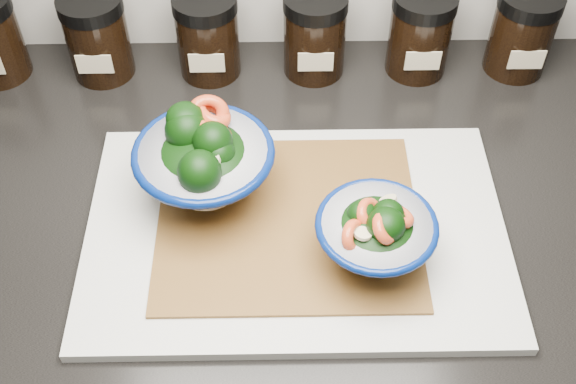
{
  "coord_description": "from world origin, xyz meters",
  "views": [
    {
      "loc": [
        0.09,
        0.93,
        1.52
      ],
      "look_at": [
        0.1,
        1.42,
        0.96
      ],
      "focal_mm": 45.0,
      "sensor_mm": 36.0,
      "label": 1
    }
  ],
  "objects_px": {
    "bowl_right": "(376,233)",
    "spice_jar_e": "(420,33)",
    "spice_jar_f": "(522,32)",
    "cutting_board": "(296,231)",
    "spice_jar_b": "(97,36)",
    "bowl_left": "(204,161)",
    "spice_jar_d": "(315,34)",
    "spice_jar_c": "(208,35)"
  },
  "relations": [
    {
      "from": "cutting_board",
      "to": "spice_jar_c",
      "type": "bearing_deg",
      "value": 110.93
    },
    {
      "from": "cutting_board",
      "to": "spice_jar_b",
      "type": "xyz_separation_m",
      "value": [
        -0.25,
        0.28,
        0.05
      ]
    },
    {
      "from": "cutting_board",
      "to": "bowl_right",
      "type": "height_order",
      "value": "bowl_right"
    },
    {
      "from": "bowl_right",
      "to": "spice_jar_e",
      "type": "height_order",
      "value": "spice_jar_e"
    },
    {
      "from": "bowl_left",
      "to": "spice_jar_e",
      "type": "xyz_separation_m",
      "value": [
        0.26,
        0.23,
        -0.01
      ]
    },
    {
      "from": "spice_jar_b",
      "to": "spice_jar_c",
      "type": "distance_m",
      "value": 0.14
    },
    {
      "from": "bowl_left",
      "to": "spice_jar_f",
      "type": "xyz_separation_m",
      "value": [
        0.39,
        0.23,
        -0.01
      ]
    },
    {
      "from": "spice_jar_d",
      "to": "spice_jar_b",
      "type": "bearing_deg",
      "value": 180.0
    },
    {
      "from": "spice_jar_b",
      "to": "spice_jar_f",
      "type": "bearing_deg",
      "value": 0.0
    },
    {
      "from": "bowl_right",
      "to": "spice_jar_d",
      "type": "bearing_deg",
      "value": 98.47
    },
    {
      "from": "bowl_left",
      "to": "spice_jar_c",
      "type": "bearing_deg",
      "value": 92.56
    },
    {
      "from": "cutting_board",
      "to": "bowl_left",
      "type": "relative_size",
      "value": 2.97
    },
    {
      "from": "cutting_board",
      "to": "spice_jar_e",
      "type": "bearing_deg",
      "value": 59.38
    },
    {
      "from": "bowl_right",
      "to": "spice_jar_f",
      "type": "distance_m",
      "value": 0.39
    },
    {
      "from": "spice_jar_c",
      "to": "bowl_left",
      "type": "bearing_deg",
      "value": -87.44
    },
    {
      "from": "spice_jar_c",
      "to": "spice_jar_e",
      "type": "relative_size",
      "value": 1.0
    },
    {
      "from": "spice_jar_b",
      "to": "spice_jar_e",
      "type": "xyz_separation_m",
      "value": [
        0.41,
        0.0,
        0.0
      ]
    },
    {
      "from": "cutting_board",
      "to": "spice_jar_d",
      "type": "distance_m",
      "value": 0.29
    },
    {
      "from": "bowl_right",
      "to": "spice_jar_c",
      "type": "bearing_deg",
      "value": 119.87
    },
    {
      "from": "bowl_right",
      "to": "spice_jar_b",
      "type": "distance_m",
      "value": 0.46
    },
    {
      "from": "cutting_board",
      "to": "bowl_left",
      "type": "distance_m",
      "value": 0.12
    },
    {
      "from": "bowl_right",
      "to": "spice_jar_f",
      "type": "height_order",
      "value": "spice_jar_f"
    },
    {
      "from": "bowl_right",
      "to": "spice_jar_b",
      "type": "relative_size",
      "value": 1.08
    },
    {
      "from": "cutting_board",
      "to": "bowl_left",
      "type": "xyz_separation_m",
      "value": [
        -0.1,
        0.05,
        0.06
      ]
    },
    {
      "from": "cutting_board",
      "to": "spice_jar_d",
      "type": "bearing_deg",
      "value": 83.85
    },
    {
      "from": "spice_jar_d",
      "to": "spice_jar_f",
      "type": "height_order",
      "value": "same"
    },
    {
      "from": "spice_jar_d",
      "to": "bowl_right",
      "type": "bearing_deg",
      "value": -81.53
    },
    {
      "from": "cutting_board",
      "to": "spice_jar_c",
      "type": "xyz_separation_m",
      "value": [
        -0.11,
        0.28,
        0.05
      ]
    },
    {
      "from": "bowl_left",
      "to": "bowl_right",
      "type": "distance_m",
      "value": 0.2
    },
    {
      "from": "spice_jar_c",
      "to": "spice_jar_e",
      "type": "height_order",
      "value": "same"
    },
    {
      "from": "bowl_left",
      "to": "spice_jar_c",
      "type": "height_order",
      "value": "bowl_left"
    },
    {
      "from": "bowl_left",
      "to": "spice_jar_b",
      "type": "bearing_deg",
      "value": 123.2
    },
    {
      "from": "spice_jar_d",
      "to": "spice_jar_f",
      "type": "xyz_separation_m",
      "value": [
        0.27,
        0.0,
        0.0
      ]
    },
    {
      "from": "spice_jar_b",
      "to": "spice_jar_c",
      "type": "relative_size",
      "value": 1.0
    },
    {
      "from": "bowl_left",
      "to": "bowl_right",
      "type": "relative_size",
      "value": 1.24
    },
    {
      "from": "spice_jar_e",
      "to": "spice_jar_c",
      "type": "bearing_deg",
      "value": 180.0
    },
    {
      "from": "bowl_left",
      "to": "spice_jar_f",
      "type": "height_order",
      "value": "bowl_left"
    },
    {
      "from": "spice_jar_d",
      "to": "spice_jar_e",
      "type": "distance_m",
      "value": 0.14
    },
    {
      "from": "bowl_left",
      "to": "spice_jar_e",
      "type": "height_order",
      "value": "bowl_left"
    },
    {
      "from": "spice_jar_b",
      "to": "spice_jar_d",
      "type": "relative_size",
      "value": 1.0
    },
    {
      "from": "cutting_board",
      "to": "spice_jar_d",
      "type": "height_order",
      "value": "spice_jar_d"
    },
    {
      "from": "cutting_board",
      "to": "spice_jar_b",
      "type": "distance_m",
      "value": 0.38
    }
  ]
}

